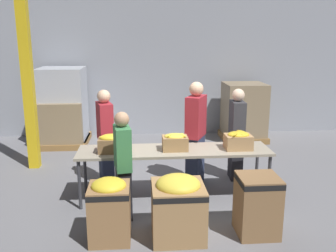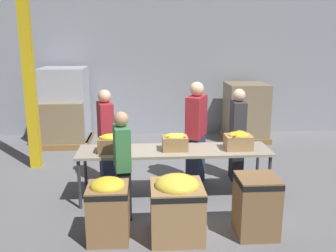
{
  "view_description": "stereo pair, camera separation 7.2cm",
  "coord_description": "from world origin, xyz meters",
  "px_view_note": "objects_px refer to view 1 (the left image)",
  "views": [
    {
      "loc": [
        -0.52,
        -5.46,
        2.49
      ],
      "look_at": [
        -0.09,
        0.04,
        1.15
      ],
      "focal_mm": 40.0,
      "sensor_mm": 36.0,
      "label": 1
    },
    {
      "loc": [
        -0.45,
        -5.46,
        2.49
      ],
      "look_at": [
        -0.09,
        0.04,
        1.15
      ],
      "focal_mm": 40.0,
      "sensor_mm": 36.0,
      "label": 2
    }
  ],
  "objects_px": {
    "banana_box_1": "(175,142)",
    "pallet_stack_1": "(244,112)",
    "sorting_table": "(174,153)",
    "banana_box_2": "(238,140)",
    "support_pillar": "(26,63)",
    "volunteer_1": "(123,166)",
    "donation_bin_1": "(178,205)",
    "donation_bin_2": "(257,203)",
    "pallet_stack_2": "(63,123)",
    "donation_bin_0": "(110,208)",
    "pallet_stack_0": "(63,106)",
    "volunteer_3": "(105,138)",
    "volunteer_2": "(196,134)",
    "volunteer_0": "(237,135)",
    "banana_box_0": "(111,143)"
  },
  "relations": [
    {
      "from": "banana_box_1",
      "to": "donation_bin_1",
      "type": "distance_m",
      "value": 1.26
    },
    {
      "from": "donation_bin_0",
      "to": "pallet_stack_1",
      "type": "xyz_separation_m",
      "value": [
        2.91,
        4.45,
        0.25
      ]
    },
    {
      "from": "volunteer_2",
      "to": "volunteer_3",
      "type": "bearing_deg",
      "value": -68.17
    },
    {
      "from": "banana_box_1",
      "to": "pallet_stack_1",
      "type": "relative_size",
      "value": 0.28
    },
    {
      "from": "volunteer_1",
      "to": "volunteer_3",
      "type": "relative_size",
      "value": 0.93
    },
    {
      "from": "volunteer_1",
      "to": "pallet_stack_1",
      "type": "distance_m",
      "value": 4.74
    },
    {
      "from": "volunteer_1",
      "to": "volunteer_2",
      "type": "bearing_deg",
      "value": -55.1
    },
    {
      "from": "donation_bin_2",
      "to": "support_pillar",
      "type": "xyz_separation_m",
      "value": [
        -3.52,
        2.8,
        1.58
      ]
    },
    {
      "from": "banana_box_1",
      "to": "pallet_stack_0",
      "type": "distance_m",
      "value": 4.06
    },
    {
      "from": "donation_bin_0",
      "to": "pallet_stack_0",
      "type": "xyz_separation_m",
      "value": [
        -1.39,
        4.49,
        0.45
      ]
    },
    {
      "from": "sorting_table",
      "to": "donation_bin_2",
      "type": "bearing_deg",
      "value": -51.11
    },
    {
      "from": "sorting_table",
      "to": "banana_box_0",
      "type": "relative_size",
      "value": 7.68
    },
    {
      "from": "volunteer_1",
      "to": "support_pillar",
      "type": "distance_m",
      "value": 3.11
    },
    {
      "from": "sorting_table",
      "to": "volunteer_3",
      "type": "distance_m",
      "value": 1.3
    },
    {
      "from": "banana_box_1",
      "to": "pallet_stack_2",
      "type": "height_order",
      "value": "banana_box_1"
    },
    {
      "from": "sorting_table",
      "to": "volunteer_2",
      "type": "distance_m",
      "value": 0.72
    },
    {
      "from": "banana_box_1",
      "to": "pallet_stack_0",
      "type": "height_order",
      "value": "pallet_stack_0"
    },
    {
      "from": "donation_bin_0",
      "to": "support_pillar",
      "type": "relative_size",
      "value": 0.2
    },
    {
      "from": "donation_bin_1",
      "to": "donation_bin_2",
      "type": "bearing_deg",
      "value": 0.0
    },
    {
      "from": "volunteer_0",
      "to": "donation_bin_1",
      "type": "xyz_separation_m",
      "value": [
        -1.23,
        -1.93,
        -0.37
      ]
    },
    {
      "from": "volunteer_0",
      "to": "pallet_stack_1",
      "type": "xyz_separation_m",
      "value": [
        0.84,
        2.53,
        -0.12
      ]
    },
    {
      "from": "donation_bin_2",
      "to": "pallet_stack_1",
      "type": "bearing_deg",
      "value": 76.69
    },
    {
      "from": "banana_box_2",
      "to": "pallet_stack_1",
      "type": "xyz_separation_m",
      "value": [
        1.02,
        3.32,
        -0.25
      ]
    },
    {
      "from": "banana_box_2",
      "to": "pallet_stack_0",
      "type": "relative_size",
      "value": 0.23
    },
    {
      "from": "support_pillar",
      "to": "pallet_stack_2",
      "type": "bearing_deg",
      "value": 80.05
    },
    {
      "from": "sorting_table",
      "to": "banana_box_2",
      "type": "distance_m",
      "value": 1.0
    },
    {
      "from": "banana_box_1",
      "to": "volunteer_1",
      "type": "bearing_deg",
      "value": -144.31
    },
    {
      "from": "sorting_table",
      "to": "banana_box_1",
      "type": "bearing_deg",
      "value": -71.19
    },
    {
      "from": "sorting_table",
      "to": "banana_box_2",
      "type": "bearing_deg",
      "value": -2.78
    },
    {
      "from": "donation_bin_2",
      "to": "pallet_stack_1",
      "type": "height_order",
      "value": "pallet_stack_1"
    },
    {
      "from": "banana_box_2",
      "to": "donation_bin_1",
      "type": "bearing_deg",
      "value": -132.65
    },
    {
      "from": "donation_bin_1",
      "to": "pallet_stack_2",
      "type": "relative_size",
      "value": 0.74
    },
    {
      "from": "sorting_table",
      "to": "volunteer_3",
      "type": "height_order",
      "value": "volunteer_3"
    },
    {
      "from": "banana_box_0",
      "to": "donation_bin_0",
      "type": "distance_m",
      "value": 1.23
    },
    {
      "from": "volunteer_0",
      "to": "pallet_stack_1",
      "type": "bearing_deg",
      "value": 164.61
    },
    {
      "from": "volunteer_1",
      "to": "donation_bin_2",
      "type": "xyz_separation_m",
      "value": [
        1.71,
        -0.6,
        -0.33
      ]
    },
    {
      "from": "banana_box_2",
      "to": "donation_bin_0",
      "type": "bearing_deg",
      "value": -149.11
    },
    {
      "from": "support_pillar",
      "to": "volunteer_1",
      "type": "bearing_deg",
      "value": -50.63
    },
    {
      "from": "volunteer_0",
      "to": "donation_bin_0",
      "type": "height_order",
      "value": "volunteer_0"
    },
    {
      "from": "volunteer_0",
      "to": "volunteer_1",
      "type": "relative_size",
      "value": 1.07
    },
    {
      "from": "banana_box_1",
      "to": "donation_bin_2",
      "type": "relative_size",
      "value": 0.49
    },
    {
      "from": "donation_bin_2",
      "to": "pallet_stack_2",
      "type": "distance_m",
      "value": 5.42
    },
    {
      "from": "banana_box_1",
      "to": "donation_bin_2",
      "type": "xyz_separation_m",
      "value": [
        0.94,
        -1.15,
        -0.51
      ]
    },
    {
      "from": "donation_bin_0",
      "to": "pallet_stack_1",
      "type": "relative_size",
      "value": 0.58
    },
    {
      "from": "donation_bin_0",
      "to": "pallet_stack_0",
      "type": "bearing_deg",
      "value": 107.17
    },
    {
      "from": "banana_box_2",
      "to": "pallet_stack_1",
      "type": "height_order",
      "value": "pallet_stack_1"
    },
    {
      "from": "sorting_table",
      "to": "pallet_stack_2",
      "type": "distance_m",
      "value": 3.91
    },
    {
      "from": "pallet_stack_2",
      "to": "donation_bin_0",
      "type": "bearing_deg",
      "value": -72.27
    },
    {
      "from": "donation_bin_1",
      "to": "support_pillar",
      "type": "bearing_deg",
      "value": 131.81
    },
    {
      "from": "sorting_table",
      "to": "banana_box_1",
      "type": "distance_m",
      "value": 0.19
    }
  ]
}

